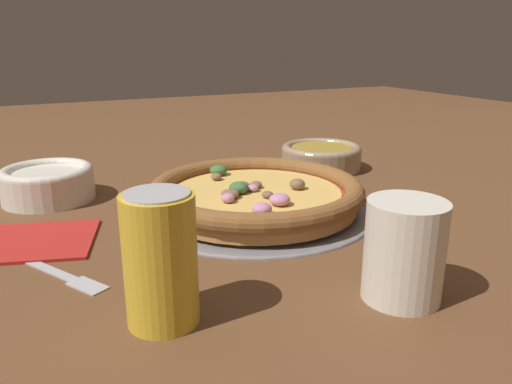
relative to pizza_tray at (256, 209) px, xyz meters
name	(u,v)px	position (x,y,z in m)	size (l,w,h in m)	color
ground_plane	(256,211)	(0.00, 0.00, 0.00)	(3.00, 3.00, 0.00)	brown
pizza_tray	(256,209)	(0.00, 0.00, 0.00)	(0.35, 0.35, 0.01)	gray
pizza	(256,193)	(0.00, 0.00, 0.03)	(0.32, 0.32, 0.04)	#BC7F42
bowl_near	(321,156)	(0.23, 0.17, 0.02)	(0.16, 0.16, 0.05)	#9E8466
bowl_far	(48,182)	(-0.27, 0.20, 0.03)	(0.14, 0.14, 0.05)	silver
drinking_cup	(404,251)	(0.02, -0.30, 0.05)	(0.08, 0.08, 0.10)	silver
napkin	(39,240)	(-0.30, 0.01, 0.00)	(0.17, 0.16, 0.01)	#B2231E
fork	(53,271)	(-0.29, -0.08, 0.00)	(0.11, 0.17, 0.00)	#B7B7BC
beverage_can	(161,259)	(-0.21, -0.24, 0.06)	(0.07, 0.07, 0.12)	gold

